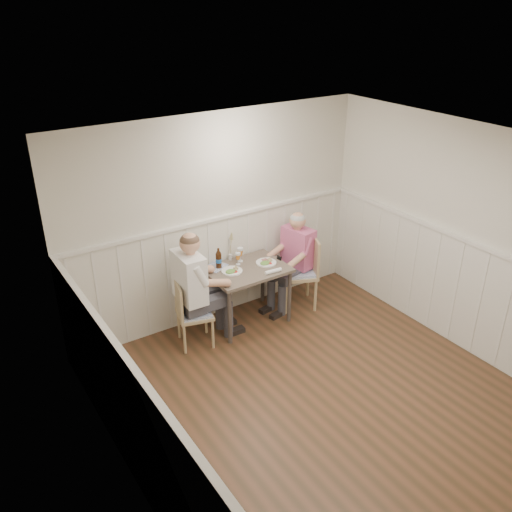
# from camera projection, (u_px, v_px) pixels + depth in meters

# --- Properties ---
(ground_plane) EXTENTS (4.50, 4.50, 0.00)m
(ground_plane) POSITION_uv_depth(u_px,v_px,m) (331.00, 408.00, 5.48)
(ground_plane) COLOR #422F1B
(room_shell) EXTENTS (4.04, 4.54, 2.60)m
(room_shell) POSITION_uv_depth(u_px,v_px,m) (342.00, 276.00, 4.81)
(room_shell) COLOR beige
(room_shell) RESTS_ON ground
(wainscot) EXTENTS (4.00, 4.49, 1.34)m
(wainscot) POSITION_uv_depth(u_px,v_px,m) (293.00, 320.00, 5.69)
(wainscot) COLOR silver
(wainscot) RESTS_ON ground
(dining_table) EXTENTS (0.97, 0.70, 0.75)m
(dining_table) POSITION_uv_depth(u_px,v_px,m) (247.00, 275.00, 6.65)
(dining_table) COLOR brown
(dining_table) RESTS_ON ground
(chair_right) EXTENTS (0.61, 0.61, 0.98)m
(chair_right) POSITION_uv_depth(u_px,v_px,m) (302.00, 269.00, 7.07)
(chair_right) COLOR tan
(chair_right) RESTS_ON ground
(chair_left) EXTENTS (0.48, 0.48, 0.83)m
(chair_left) POSITION_uv_depth(u_px,v_px,m) (190.00, 311.00, 6.29)
(chair_left) COLOR tan
(chair_left) RESTS_ON ground
(man_in_pink) EXTENTS (0.66, 0.47, 1.32)m
(man_in_pink) POSITION_uv_depth(u_px,v_px,m) (295.00, 266.00, 7.11)
(man_in_pink) COLOR #3F3F47
(man_in_pink) RESTS_ON ground
(diner_cream) EXTENTS (0.67, 0.47, 1.45)m
(diner_cream) POSITION_uv_depth(u_px,v_px,m) (194.00, 298.00, 6.26)
(diner_cream) COLOR #3F3F47
(diner_cream) RESTS_ON ground
(plate_man) EXTENTS (0.26, 0.26, 0.06)m
(plate_man) POSITION_uv_depth(u_px,v_px,m) (266.00, 262.00, 6.72)
(plate_man) COLOR white
(plate_man) RESTS_ON dining_table
(plate_diner) EXTENTS (0.26, 0.26, 0.06)m
(plate_diner) POSITION_uv_depth(u_px,v_px,m) (231.00, 271.00, 6.51)
(plate_diner) COLOR white
(plate_diner) RESTS_ON dining_table
(beer_glass_a) EXTENTS (0.07, 0.07, 0.19)m
(beer_glass_a) POSITION_uv_depth(u_px,v_px,m) (240.00, 252.00, 6.73)
(beer_glass_a) COLOR silver
(beer_glass_a) RESTS_ON dining_table
(beer_glass_b) EXTENTS (0.06, 0.06, 0.16)m
(beer_glass_b) POSITION_uv_depth(u_px,v_px,m) (238.00, 257.00, 6.66)
(beer_glass_b) COLOR silver
(beer_glass_b) RESTS_ON dining_table
(beer_bottle) EXTENTS (0.07, 0.07, 0.26)m
(beer_bottle) POSITION_uv_depth(u_px,v_px,m) (219.00, 259.00, 6.57)
(beer_bottle) COLOR black
(beer_bottle) RESTS_ON dining_table
(rolled_napkin) EXTENTS (0.22, 0.06, 0.05)m
(rolled_napkin) POSITION_uv_depth(u_px,v_px,m) (273.00, 271.00, 6.49)
(rolled_napkin) COLOR white
(rolled_napkin) RESTS_ON dining_table
(grass_vase) EXTENTS (0.04, 0.04, 0.39)m
(grass_vase) POSITION_uv_depth(u_px,v_px,m) (230.00, 247.00, 6.74)
(grass_vase) COLOR silver
(grass_vase) RESTS_ON dining_table
(gingham_mat) EXTENTS (0.33, 0.31, 0.01)m
(gingham_mat) POSITION_uv_depth(u_px,v_px,m) (216.00, 267.00, 6.64)
(gingham_mat) COLOR #4E669E
(gingham_mat) RESTS_ON dining_table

